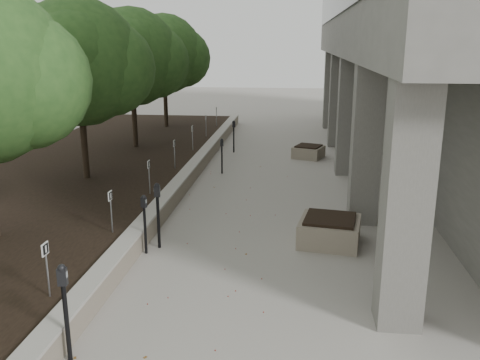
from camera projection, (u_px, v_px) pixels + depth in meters
The scene contains 21 objects.
ground at pixel (182, 343), 7.96m from camera, with size 90.00×90.00×0.00m, color #9C978F.
retaining_wall at pixel (187, 177), 16.72m from camera, with size 0.39×26.00×0.50m, color gray, non-canonical shape.
planting_bed at pixel (79, 175), 17.13m from camera, with size 7.00×26.00×0.40m, color black.
crabapple_tree_3 at pixel (80, 90), 15.33m from camera, with size 4.60×4.00×5.44m, color #264D1D, non-canonical shape.
crabapple_tree_4 at pixel (132, 78), 20.12m from camera, with size 4.60×4.00×5.44m, color #264D1D, non-canonical shape.
crabapple_tree_5 at pixel (164, 71), 24.92m from camera, with size 4.60×4.00×5.44m, color #264D1D, non-canonical shape.
parking_sign_2 at pixel (47, 270), 8.46m from camera, with size 0.04×0.22×0.96m, color black, non-canonical shape.
parking_sign_3 at pixel (111, 212), 11.34m from camera, with size 0.04×0.22×0.96m, color black, non-canonical shape.
parking_sign_4 at pixel (149, 177), 14.21m from camera, with size 0.04×0.22×0.96m, color black, non-canonical shape.
parking_sign_5 at pixel (175, 154), 17.09m from camera, with size 0.04×0.22×0.96m, color black, non-canonical shape.
parking_sign_6 at pixel (193, 138), 19.97m from camera, with size 0.04×0.22×0.96m, color black, non-canonical shape.
parking_sign_7 at pixel (206, 126), 22.85m from camera, with size 0.04×0.22×0.96m, color black, non-canonical shape.
parking_sign_8 at pixel (216, 116), 25.72m from camera, with size 0.04×0.22×0.96m, color black, non-canonical shape.
parking_meter_1 at pixel (66, 313), 7.33m from camera, with size 0.15×0.11×1.53m, color black, non-canonical shape.
parking_meter_2 at pixel (145, 224), 11.16m from camera, with size 0.13×0.09×1.34m, color black, non-canonical shape.
parking_meter_3 at pixel (158, 216), 11.45m from camera, with size 0.15×0.11×1.52m, color black, non-canonical shape.
parking_meter_4 at pixel (222, 156), 17.99m from camera, with size 0.12×0.09×1.25m, color black, non-canonical shape.
parking_meter_5 at pixel (234, 137), 21.40m from camera, with size 0.13×0.10×1.35m, color black, non-canonical shape.
planter_front at pixel (330, 230), 11.83m from camera, with size 1.34×1.34×0.63m, color gray, non-canonical shape.
planter_back at pixel (308, 151), 20.54m from camera, with size 1.08×1.08×0.50m, color gray, non-canonical shape.
berry_scatter at pixel (222, 229), 12.76m from camera, with size 3.30×14.10×0.02m, color maroon, non-canonical shape.
Camera 1 is at (1.67, -6.88, 4.52)m, focal length 38.49 mm.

